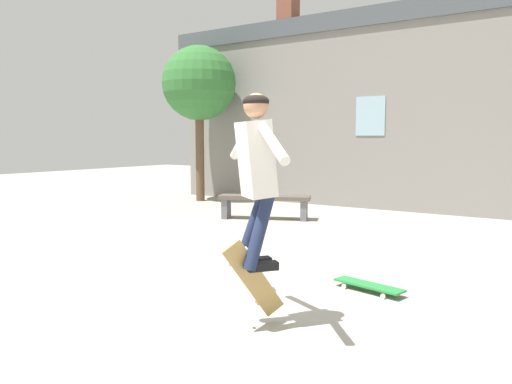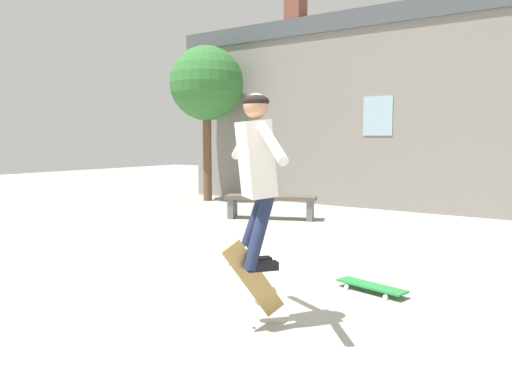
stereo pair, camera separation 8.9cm
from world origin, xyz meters
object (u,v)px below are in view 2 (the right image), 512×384
object	(u,v)px
tree_left	(207,85)
skateboard_resting	(371,286)
skater	(256,166)
park_bench	(271,202)
skateboard_flipping	(254,279)

from	to	relation	value
tree_left	skateboard_resting	bearing A→B (deg)	-37.53
tree_left	skater	bearing A→B (deg)	-46.81
park_bench	tree_left	bearing A→B (deg)	128.59
skater	skateboard_resting	xyz separation A→B (m)	(0.43, 1.53, -1.33)
skateboard_flipping	tree_left	bearing A→B (deg)	56.88
tree_left	skateboard_flipping	bearing A→B (deg)	-46.94
skater	tree_left	bearing A→B (deg)	80.71
tree_left	skater	world-z (taller)	tree_left
skateboard_resting	park_bench	bearing A→B (deg)	147.54
park_bench	skateboard_flipping	distance (m)	5.95
park_bench	skateboard_flipping	xyz separation A→B (m)	(3.15, -5.05, 0.08)
tree_left	park_bench	xyz separation A→B (m)	(3.09, -1.63, -2.69)
skateboard_flipping	skateboard_resting	xyz separation A→B (m)	(0.44, 1.55, -0.36)
skater	skateboard_resting	bearing A→B (deg)	21.91
park_bench	skateboard_flipping	world-z (taller)	skateboard_flipping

